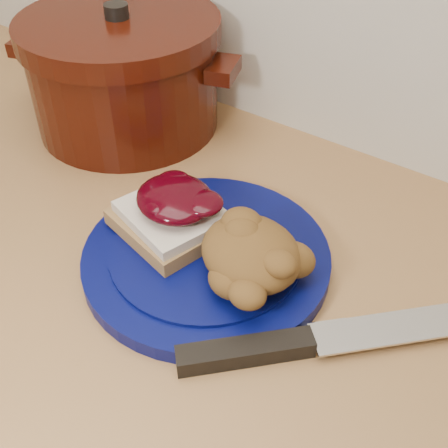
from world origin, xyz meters
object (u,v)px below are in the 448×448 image
Objects in this scene: butter_knife at (271,334)px; dutch_oven at (124,73)px; pepper_grinder at (83,49)px; chef_knife at (294,344)px; plate at (206,257)px.

dutch_oven reaches higher than butter_knife.
chef_knife is at bearing -26.00° from pepper_grinder.
pepper_grinder is (-0.43, 0.23, 0.05)m from plate.
dutch_oven is (-0.42, 0.22, 0.07)m from chef_knife.
pepper_grinder reaches higher than plate.
pepper_grinder is at bearing 159.91° from dutch_oven.
pepper_grinder reaches higher than chef_knife.
butter_knife is at bearing -29.34° from dutch_oven.
dutch_oven is at bearing 106.14° from chef_knife.
chef_knife is 0.77× the size of dutch_oven.
dutch_oven is at bearing 147.80° from plate.
pepper_grinder is at bearing 151.68° from plate.
plate is at bearing -28.32° from pepper_grinder.
pepper_grinder is (-0.54, 0.27, 0.06)m from butter_knife.
butter_knife is (-0.03, 0.00, -0.01)m from chef_knife.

